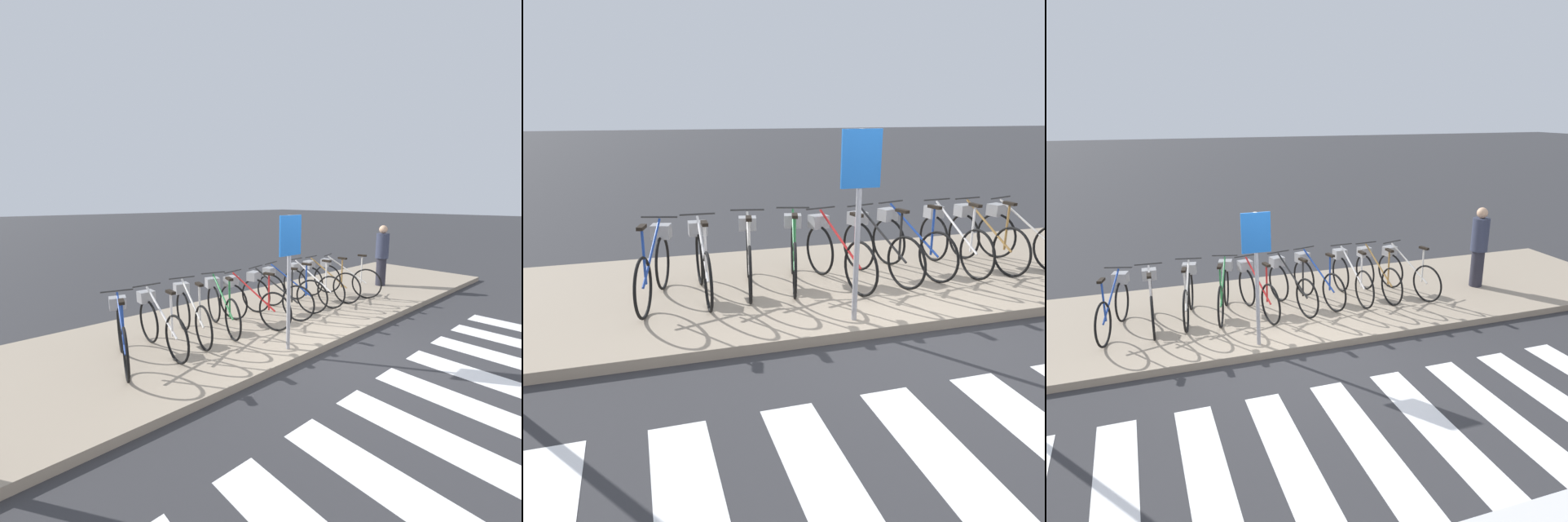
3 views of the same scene
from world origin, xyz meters
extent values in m
plane|color=#2D2D30|center=(0.00, 0.00, 0.00)|extent=(120.00, 120.00, 0.00)
cube|color=gray|center=(0.00, 1.74, 0.06)|extent=(14.91, 3.48, 0.12)
torus|color=black|center=(-2.87, 1.02, 0.48)|extent=(0.23, 0.70, 0.71)
torus|color=black|center=(-2.60, 1.96, 0.48)|extent=(0.23, 0.70, 0.71)
cylinder|color=navy|center=(-2.73, 1.49, 0.77)|extent=(0.31, 0.97, 0.60)
cylinder|color=navy|center=(-2.83, 1.15, 0.80)|extent=(0.04, 0.04, 0.64)
cube|color=black|center=(-2.83, 1.15, 1.14)|extent=(0.12, 0.21, 0.04)
cylinder|color=#262626|center=(-2.60, 1.96, 1.08)|extent=(0.45, 0.15, 0.02)
cube|color=gray|center=(-2.58, 2.01, 0.88)|extent=(0.29, 0.26, 0.18)
torus|color=black|center=(-2.14, 1.02, 0.48)|extent=(0.05, 0.72, 0.71)
torus|color=black|center=(-2.11, 2.01, 0.48)|extent=(0.05, 0.72, 0.71)
cylinder|color=silver|center=(-2.13, 1.51, 0.77)|extent=(0.06, 1.00, 0.60)
cylinder|color=silver|center=(-2.13, 1.16, 0.80)|extent=(0.03, 0.03, 0.64)
cube|color=black|center=(-2.13, 1.16, 1.14)|extent=(0.08, 0.20, 0.04)
cylinder|color=#262626|center=(-2.11, 2.01, 1.08)|extent=(0.46, 0.04, 0.02)
cube|color=gray|center=(-2.11, 2.06, 0.88)|extent=(0.25, 0.21, 0.18)
torus|color=black|center=(-1.61, 1.15, 0.48)|extent=(0.17, 0.71, 0.71)
torus|color=black|center=(-1.42, 2.11, 0.48)|extent=(0.17, 0.71, 0.71)
cylinder|color=beige|center=(-1.52, 1.63, 0.77)|extent=(0.23, 0.99, 0.60)
cylinder|color=beige|center=(-1.59, 1.28, 0.80)|extent=(0.04, 0.04, 0.64)
cube|color=black|center=(-1.59, 1.28, 1.14)|extent=(0.11, 0.21, 0.04)
cylinder|color=#262626|center=(-1.42, 2.11, 1.08)|extent=(0.46, 0.11, 0.02)
cube|color=gray|center=(-1.41, 2.16, 0.88)|extent=(0.27, 0.24, 0.18)
torus|color=black|center=(-1.04, 1.15, 0.48)|extent=(0.23, 0.70, 0.71)
torus|color=black|center=(-0.78, 2.10, 0.48)|extent=(0.23, 0.70, 0.71)
cylinder|color=#267238|center=(-0.91, 1.62, 0.77)|extent=(0.30, 0.97, 0.60)
cylinder|color=#267238|center=(-1.01, 1.28, 0.80)|extent=(0.04, 0.04, 0.64)
cube|color=black|center=(-1.01, 1.28, 1.14)|extent=(0.12, 0.21, 0.04)
cylinder|color=#262626|center=(-0.78, 2.10, 1.08)|extent=(0.45, 0.15, 0.02)
cube|color=gray|center=(-0.76, 2.14, 0.88)|extent=(0.29, 0.26, 0.18)
torus|color=black|center=(-0.23, 0.99, 0.48)|extent=(0.17, 0.71, 0.71)
torus|color=black|center=(-0.42, 1.95, 0.48)|extent=(0.17, 0.71, 0.71)
cylinder|color=red|center=(-0.32, 1.47, 0.77)|extent=(0.23, 0.99, 0.60)
cylinder|color=red|center=(-0.25, 1.12, 0.80)|extent=(0.04, 0.04, 0.64)
cube|color=black|center=(-0.25, 1.12, 1.14)|extent=(0.11, 0.21, 0.04)
cylinder|color=#262626|center=(-0.42, 1.95, 1.08)|extent=(0.46, 0.11, 0.02)
cube|color=gray|center=(-0.43, 2.00, 0.88)|extent=(0.27, 0.24, 0.18)
torus|color=black|center=(0.45, 1.05, 0.48)|extent=(0.21, 0.70, 0.71)
torus|color=black|center=(0.21, 2.00, 0.48)|extent=(0.21, 0.70, 0.71)
cylinder|color=black|center=(0.33, 1.53, 0.77)|extent=(0.28, 0.98, 0.60)
cylinder|color=black|center=(0.42, 1.18, 0.80)|extent=(0.04, 0.04, 0.64)
cube|color=black|center=(0.42, 1.18, 1.14)|extent=(0.12, 0.21, 0.04)
cylinder|color=#262626|center=(0.21, 2.00, 1.08)|extent=(0.45, 0.14, 0.02)
cube|color=gray|center=(0.19, 2.05, 0.88)|extent=(0.28, 0.25, 0.18)
torus|color=black|center=(1.00, 1.17, 0.48)|extent=(0.22, 0.70, 0.71)
torus|color=black|center=(0.75, 2.12, 0.48)|extent=(0.22, 0.70, 0.71)
cylinder|color=navy|center=(0.88, 1.65, 0.77)|extent=(0.29, 0.98, 0.60)
cylinder|color=navy|center=(0.97, 1.30, 0.80)|extent=(0.04, 0.04, 0.64)
cube|color=black|center=(0.97, 1.30, 1.14)|extent=(0.12, 0.21, 0.04)
cylinder|color=#262626|center=(0.75, 2.12, 1.08)|extent=(0.45, 0.14, 0.02)
cube|color=gray|center=(0.74, 2.17, 0.88)|extent=(0.28, 0.25, 0.18)
torus|color=black|center=(1.58, 1.13, 0.48)|extent=(0.08, 0.72, 0.71)
torus|color=black|center=(1.52, 2.11, 0.48)|extent=(0.08, 0.72, 0.71)
cylinder|color=silver|center=(1.55, 1.62, 0.77)|extent=(0.09, 1.00, 0.60)
cylinder|color=silver|center=(1.57, 1.26, 0.80)|extent=(0.03, 0.03, 0.64)
cube|color=black|center=(1.57, 1.26, 1.14)|extent=(0.08, 0.20, 0.04)
cylinder|color=#262626|center=(1.52, 2.11, 1.08)|extent=(0.46, 0.05, 0.02)
cube|color=gray|center=(1.52, 2.16, 0.88)|extent=(0.25, 0.21, 0.18)
torus|color=black|center=(2.13, 1.10, 0.48)|extent=(0.10, 0.71, 0.71)
torus|color=black|center=(2.04, 2.08, 0.48)|extent=(0.10, 0.71, 0.71)
cylinder|color=olive|center=(2.09, 1.59, 0.77)|extent=(0.12, 1.00, 0.60)
cylinder|color=olive|center=(2.12, 1.24, 0.80)|extent=(0.03, 0.03, 0.64)
cube|color=black|center=(2.12, 1.24, 1.14)|extent=(0.09, 0.21, 0.04)
cylinder|color=#262626|center=(2.04, 2.08, 1.08)|extent=(0.46, 0.06, 0.02)
cube|color=gray|center=(2.04, 2.13, 0.88)|extent=(0.26, 0.22, 0.18)
torus|color=black|center=(2.57, 1.98, 0.48)|extent=(0.23, 0.70, 0.71)
cylinder|color=beige|center=(2.70, 1.51, 0.77)|extent=(0.30, 0.97, 0.60)
cylinder|color=#262626|center=(2.57, 1.98, 1.08)|extent=(0.45, 0.15, 0.02)
cube|color=gray|center=(2.56, 2.03, 0.88)|extent=(0.29, 0.26, 0.18)
cylinder|color=#99999E|center=(-0.61, 0.30, 1.16)|extent=(0.06, 0.06, 2.09)
cube|color=#1959B2|center=(-0.61, 0.28, 1.91)|extent=(0.44, 0.03, 0.60)
camera|label=1|loc=(-4.38, -3.26, 2.43)|focal=24.00mm
camera|label=2|loc=(-2.87, -4.57, 2.40)|focal=35.00mm
camera|label=3|loc=(-2.27, -6.76, 3.65)|focal=35.00mm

